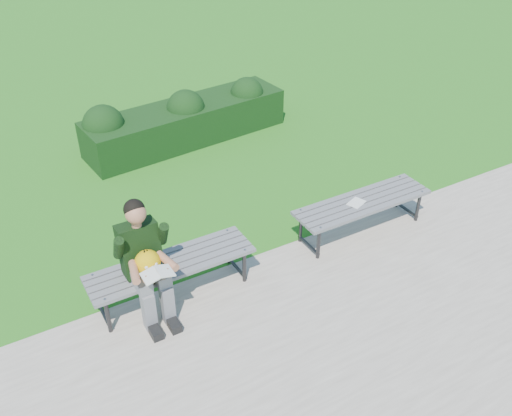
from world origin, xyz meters
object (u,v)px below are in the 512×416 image
object	(u,v)px
bench_left	(171,266)
paper_sheet	(356,203)
hedge	(183,120)
bench_right	(362,204)
seated_boy	(145,258)

from	to	relation	value
bench_left	paper_sheet	world-z (taller)	bench_left
hedge	bench_right	bearing A→B (deg)	-75.30
hedge	bench_left	bearing A→B (deg)	-115.59
bench_left	bench_right	world-z (taller)	same
bench_left	paper_sheet	xyz separation A→B (m)	(2.42, -0.07, 0.06)
seated_boy	paper_sheet	size ratio (longest dim) A/B	5.01
bench_right	seated_boy	world-z (taller)	seated_boy
hedge	bench_right	distance (m)	3.56
hedge	paper_sheet	size ratio (longest dim) A/B	12.97
hedge	bench_left	world-z (taller)	hedge
seated_boy	bench_right	bearing A→B (deg)	0.54
hedge	seated_boy	bearing A→B (deg)	-118.90
bench_left	seated_boy	bearing A→B (deg)	-161.97
hedge	seated_boy	distance (m)	3.97
bench_left	hedge	bearing A→B (deg)	64.41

